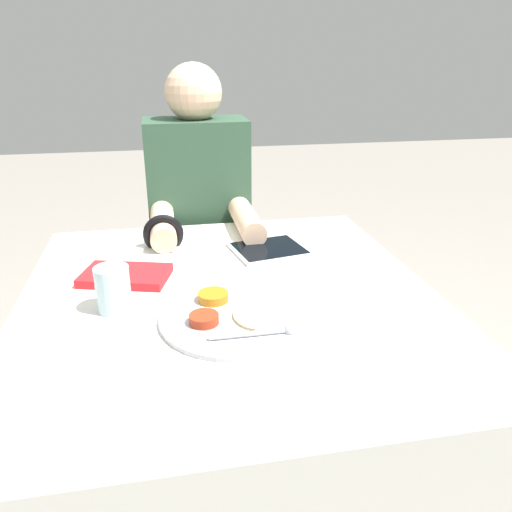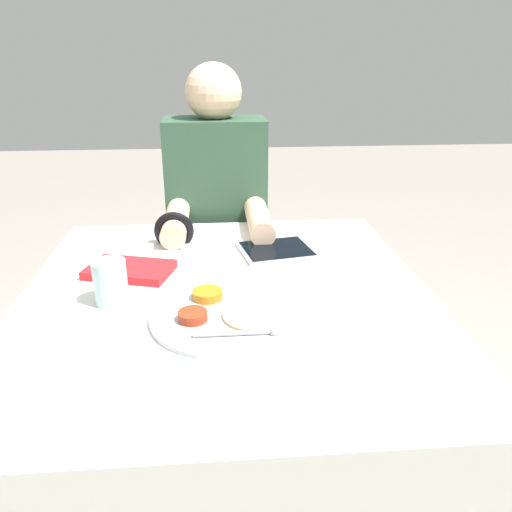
% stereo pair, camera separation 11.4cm
% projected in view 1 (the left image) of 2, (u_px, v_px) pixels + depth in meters
% --- Properties ---
extents(dining_table, '(0.90, 0.98, 0.73)m').
position_uv_depth(dining_table, '(232.00, 426.00, 1.23)').
color(dining_table, silver).
rests_on(dining_table, ground_plane).
extents(thali_tray, '(0.31, 0.31, 0.03)m').
position_uv_depth(thali_tray, '(238.00, 316.00, 0.99)').
color(thali_tray, '#B7BABF').
rests_on(thali_tray, dining_table).
extents(red_notebook, '(0.22, 0.17, 0.02)m').
position_uv_depth(red_notebook, '(126.00, 276.00, 1.16)').
color(red_notebook, silver).
rests_on(red_notebook, dining_table).
extents(tablet_device, '(0.22, 0.20, 0.01)m').
position_uv_depth(tablet_device, '(269.00, 249.00, 1.33)').
color(tablet_device, '#B7B7BC').
rests_on(tablet_device, dining_table).
extents(person_diner, '(0.34, 0.48, 1.20)m').
position_uv_depth(person_diner, '(201.00, 256.00, 1.72)').
color(person_diner, black).
rests_on(person_diner, ground_plane).
extents(drinking_glass, '(0.07, 0.07, 0.09)m').
position_uv_depth(drinking_glass, '(113.00, 289.00, 1.01)').
color(drinking_glass, silver).
rests_on(drinking_glass, dining_table).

